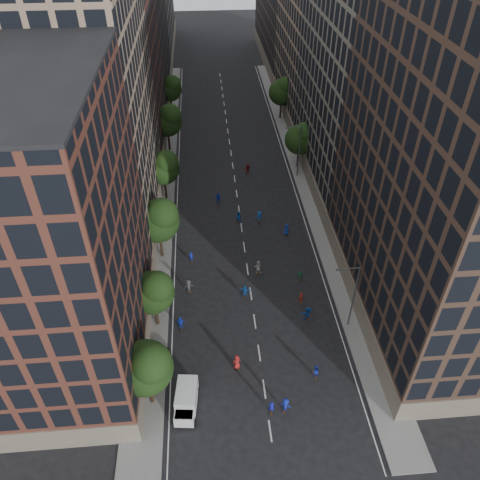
{
  "coord_description": "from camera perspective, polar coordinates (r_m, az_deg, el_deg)",
  "views": [
    {
      "loc": [
        -4.72,
        -22.44,
        41.58
      ],
      "look_at": [
        -0.67,
        26.16,
        2.0
      ],
      "focal_mm": 35.0,
      "sensor_mm": 36.0,
      "label": 1
    }
  ],
  "objects": [
    {
      "name": "tree_left_0",
      "position": [
        44.72,
        -11.28,
        -14.88
      ],
      "size": [
        5.2,
        5.2,
        8.83
      ],
      "color": "black",
      "rests_on": "ground"
    },
    {
      "name": "bldg_left_a",
      "position": [
        45.04,
        -22.19,
        -0.49
      ],
      "size": [
        14.0,
        22.0,
        30.0
      ],
      "primitive_type": "cube",
      "color": "#532A1F",
      "rests_on": "ground"
    },
    {
      "name": "skater_5",
      "position": [
        55.35,
        8.18,
        -8.84
      ],
      "size": [
        1.67,
        1.1,
        1.73
      ],
      "primitive_type": "imported",
      "rotation": [
        0.0,
        0.0,
        3.55
      ],
      "color": "blue",
      "rests_on": "ground"
    },
    {
      "name": "skater_9",
      "position": [
        58.14,
        -6.28,
        -5.64
      ],
      "size": [
        1.31,
        0.98,
        1.81
      ],
      "primitive_type": "imported",
      "rotation": [
        0.0,
        0.0,
        3.44
      ],
      "color": "#3B3A3F",
      "rests_on": "ground"
    },
    {
      "name": "bldg_right_b",
      "position": [
        74.87,
        14.76,
        18.29
      ],
      "size": [
        14.0,
        28.0,
        33.0
      ],
      "primitive_type": "cube",
      "color": "#676155",
      "rests_on": "ground"
    },
    {
      "name": "skater_0",
      "position": [
        48.74,
        -7.4,
        -18.23
      ],
      "size": [
        0.81,
        0.54,
        1.63
      ],
      "primitive_type": "imported",
      "rotation": [
        0.0,
        0.0,
        3.17
      ],
      "color": "blue",
      "rests_on": "ground"
    },
    {
      "name": "skater_16",
      "position": [
        72.67,
        -2.66,
        5.04
      ],
      "size": [
        1.21,
        0.69,
        1.94
      ],
      "primitive_type": "imported",
      "rotation": [
        0.0,
        0.0,
        2.94
      ],
      "color": "#1732BC",
      "rests_on": "ground"
    },
    {
      "name": "skater_14",
      "position": [
        68.71,
        -0.17,
        2.8
      ],
      "size": [
        1.12,
        1.01,
        1.88
      ],
      "primitive_type": "imported",
      "rotation": [
        0.0,
        0.0,
        2.75
      ],
      "color": "#144BA6",
      "rests_on": "ground"
    },
    {
      "name": "skater_2",
      "position": [
        50.54,
        9.16,
        -15.5
      ],
      "size": [
        0.87,
        0.74,
        1.59
      ],
      "primitive_type": "imported",
      "rotation": [
        0.0,
        0.0,
        3.34
      ],
      "color": "#152DB2",
      "rests_on": "ground"
    },
    {
      "name": "skater_6",
      "position": [
        50.45,
        -0.39,
        -14.67
      ],
      "size": [
        1.03,
        0.85,
        1.82
      ],
      "primitive_type": "imported",
      "rotation": [
        0.0,
        0.0,
        3.49
      ],
      "color": "#AB1E1C",
      "rests_on": "ground"
    },
    {
      "name": "skater_11",
      "position": [
        57.37,
        0.58,
        -6.26
      ],
      "size": [
        1.53,
        0.78,
        1.57
      ],
      "primitive_type": "imported",
      "rotation": [
        0.0,
        0.0,
        2.91
      ],
      "color": "#1654B4",
      "rests_on": "ground"
    },
    {
      "name": "tree_left_2",
      "position": [
        60.08,
        -9.85,
        2.52
      ],
      "size": [
        5.6,
        5.6,
        9.45
      ],
      "color": "black",
      "rests_on": "ground"
    },
    {
      "name": "tree_left_4",
      "position": [
        86.17,
        -8.8,
        14.3
      ],
      "size": [
        5.4,
        5.4,
        9.08
      ],
      "color": "black",
      "rests_on": "ground"
    },
    {
      "name": "skater_4",
      "position": [
        54.14,
        -7.24,
        -10.04
      ],
      "size": [
        1.09,
        0.46,
        1.86
      ],
      "primitive_type": "imported",
      "rotation": [
        0.0,
        0.0,
        3.14
      ],
      "color": "#1733BC",
      "rests_on": "ground"
    },
    {
      "name": "bldg_right_a",
      "position": [
        50.2,
        24.35,
        7.38
      ],
      "size": [
        14.0,
        30.0,
        36.0
      ],
      "primitive_type": "cube",
      "color": "#402D22",
      "rests_on": "ground"
    },
    {
      "name": "sidewalk_right",
      "position": [
        83.03,
        7.59,
        8.71
      ],
      "size": [
        4.0,
        105.0,
        0.15
      ],
      "primitive_type": "cube",
      "color": "slate",
      "rests_on": "ground"
    },
    {
      "name": "skater_1",
      "position": [
        47.78,
        3.85,
        -19.68
      ],
      "size": [
        0.62,
        0.44,
        1.6
      ],
      "primitive_type": "imported",
      "rotation": [
        0.0,
        0.0,
        3.04
      ],
      "color": "#151AAC",
      "rests_on": "ground"
    },
    {
      "name": "bldg_left_b",
      "position": [
        64.09,
        -17.85,
        14.68
      ],
      "size": [
        14.0,
        26.0,
        34.0
      ],
      "primitive_type": "cube",
      "color": "#937960",
      "rests_on": "ground"
    },
    {
      "name": "tree_left_5",
      "position": [
        101.1,
        -8.44,
        17.86
      ],
      "size": [
        4.8,
        4.8,
        8.33
      ],
      "color": "black",
      "rests_on": "ground"
    },
    {
      "name": "sidewalk_left",
      "position": [
        81.65,
        -9.3,
        7.96
      ],
      "size": [
        4.0,
        105.0,
        0.15
      ],
      "primitive_type": "cube",
      "color": "slate",
      "rests_on": "ground"
    },
    {
      "name": "bldg_left_d",
      "position": [
        108.47,
        -13.43,
        24.5
      ],
      "size": [
        14.0,
        28.0,
        32.0
      ],
      "primitive_type": "cube",
      "color": "#2E231E",
      "rests_on": "ground"
    },
    {
      "name": "tree_left_3",
      "position": [
        72.1,
        -9.25,
        8.79
      ],
      "size": [
        5.0,
        5.0,
        8.58
      ],
      "color": "black",
      "rests_on": "ground"
    },
    {
      "name": "skater_3",
      "position": [
        47.95,
        5.57,
        -19.41
      ],
      "size": [
        1.24,
        1.01,
        1.68
      ],
      "primitive_type": "imported",
      "rotation": [
        0.0,
        0.0,
        2.72
      ],
      "color": "#1423AA",
      "rests_on": "ground"
    },
    {
      "name": "cargo_van",
      "position": [
        47.85,
        -6.57,
        -18.83
      ],
      "size": [
        2.53,
        4.61,
        2.35
      ],
      "rotation": [
        0.0,
        0.0,
        -0.11
      ],
      "color": "white",
      "rests_on": "ground"
    },
    {
      "name": "skater_7",
      "position": [
        57.18,
        7.43,
        -6.93
      ],
      "size": [
        0.59,
        0.43,
        1.51
      ],
      "primitive_type": "imported",
      "rotation": [
        0.0,
        0.0,
        3.28
      ],
      "color": "maroon",
      "rests_on": "ground"
    },
    {
      "name": "tree_right_a",
      "position": [
        80.57,
        7.45,
        12.23
      ],
      "size": [
        5.0,
        5.0,
        8.39
      ],
      "color": "black",
      "rests_on": "ground"
    },
    {
      "name": "tree_right_b",
      "position": [
        98.39,
        5.23,
        17.68
      ],
      "size": [
        5.2,
        5.2,
        8.83
      ],
      "color": "black",
      "rests_on": "ground"
    },
    {
      "name": "streetlamp_far",
      "position": [
        78.11,
        7.06,
        10.97
      ],
      "size": [
        2.64,
        0.22,
        9.06
      ],
      "color": "#595B60",
      "rests_on": "ground"
    },
    {
      "name": "tree_left_1",
      "position": [
        51.53,
        -10.46,
        -6.14
      ],
      "size": [
        4.8,
        4.8,
        8.21
      ],
      "color": "black",
      "rests_on": "ground"
    },
    {
      "name": "skater_15",
      "position": [
        68.97,
        2.37,
        2.85
      ],
      "size": [
        1.16,
        0.73,
        1.73
      ],
      "primitive_type": "imported",
      "rotation": [
        0.0,
        0.0,
        3.22
      ],
      "color": "#13449C",
      "rests_on": "ground"
    },
    {
      "name": "skater_10",
      "position": [
        59.84,
        7.36,
        -4.31
      ],
      "size": [
        1.0,
        0.62,
        1.6
      ],
      "primitive_type": "imported",
      "rotation": [
        0.0,
        0.0,
        2.88
      ],
      "color": "#206D40",
      "rests_on": "ground"
    },
    {
      "name": "bldg_right_c",
      "position": [
        99.36,
        10.11,
        24.51
      ],
      "size": [
        14.0,
        26.0,
        35.0
      ],
      "primitive_type": "cube",
      "color": "#937960",
      "rests_on": "ground"
    },
    {
      "name": "skater_8",
      "position": [
        60.25,
        2.2,
        -3.36
      ],
      "size": [
        1.09,
        0.95,
        1.92
      ],
      "primitive_type": "imported",
      "rotation": [
        0.0,
        0.0,
        2.88
      ],
      "color": "silver",
      "rests_on": "ground"
    },
    {
      "name": "skater_17",
      "position": [
        80.49,
        0.93,
        8.66
      ],
      "size": [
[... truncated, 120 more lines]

